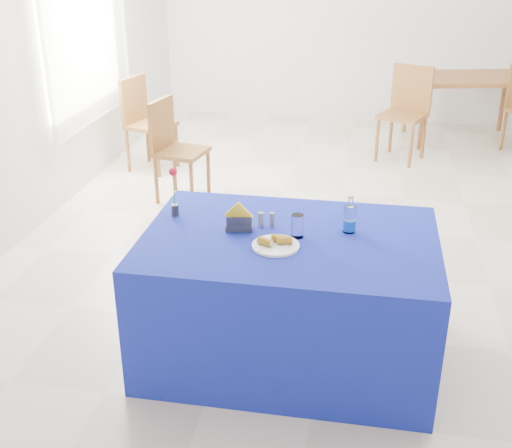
{
  "coord_description": "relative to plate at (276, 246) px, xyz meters",
  "views": [
    {
      "loc": [
        0.18,
        -4.91,
        2.26
      ],
      "look_at": [
        -0.34,
        -2.01,
        0.92
      ],
      "focal_mm": 45.0,
      "sensor_mm": 36.0,
      "label": 1
    }
  ],
  "objects": [
    {
      "name": "water_bottle",
      "position": [
        0.37,
        0.26,
        0.06
      ],
      "size": [
        0.07,
        0.07,
        0.21
      ],
      "color": "silver",
      "rests_on": "blue_table"
    },
    {
      "name": "window_pane",
      "position": [
        -2.22,
        2.73,
        0.78
      ],
      "size": [
        0.04,
        1.5,
        1.6
      ],
      "primitive_type": "cube",
      "color": "white",
      "rests_on": "room_shell"
    },
    {
      "name": "room_shell",
      "position": [
        0.25,
        1.93,
        0.98
      ],
      "size": [
        7.0,
        7.0,
        7.0
      ],
      "color": "silver",
      "rests_on": "ground"
    },
    {
      "name": "banana_pieces",
      "position": [
        0.0,
        0.01,
        0.03
      ],
      "size": [
        0.18,
        0.11,
        0.04
      ],
      "color": "yellow",
      "rests_on": "plate"
    },
    {
      "name": "curtain",
      "position": [
        -2.15,
        2.73,
        0.78
      ],
      "size": [
        0.04,
        1.75,
        1.85
      ],
      "primitive_type": "cube",
      "color": "white",
      "rests_on": "room_shell"
    },
    {
      "name": "chair_win_a",
      "position": [
        -1.29,
        2.36,
        -0.23
      ],
      "size": [
        0.48,
        0.48,
        0.92
      ],
      "rotation": [
        0.0,
        0.0,
        1.38
      ],
      "color": "brown",
      "rests_on": "floor"
    },
    {
      "name": "floor",
      "position": [
        0.25,
        1.93,
        -0.77
      ],
      "size": [
        7.0,
        7.0,
        0.0
      ],
      "primitive_type": "plane",
      "color": "beige",
      "rests_on": "ground"
    },
    {
      "name": "rose_vase",
      "position": [
        -0.64,
        0.3,
        0.13
      ],
      "size": [
        0.05,
        0.05,
        0.3
      ],
      "color": "#25252A",
      "rests_on": "blue_table"
    },
    {
      "name": "blue_table",
      "position": [
        0.06,
        0.14,
        -0.39
      ],
      "size": [
        1.6,
        1.1,
        0.76
      ],
      "color": "navy",
      "rests_on": "floor"
    },
    {
      "name": "drinking_glass",
      "position": [
        0.1,
        0.14,
        0.06
      ],
      "size": [
        0.07,
        0.07,
        0.13
      ],
      "primitive_type": "cylinder",
      "color": "silver",
      "rests_on": "blue_table"
    },
    {
      "name": "chair_bg_left",
      "position": [
        0.83,
        3.94,
        -0.2
      ],
      "size": [
        0.58,
        0.58,
        0.99
      ],
      "rotation": [
        0.0,
        0.0,
        -0.41
      ],
      "color": "brown",
      "rests_on": "floor"
    },
    {
      "name": "napkin_holder",
      "position": [
        -0.23,
        0.17,
        0.04
      ],
      "size": [
        0.16,
        0.08,
        0.17
      ],
      "color": "#3B3C40",
      "rests_on": "blue_table"
    },
    {
      "name": "plate",
      "position": [
        0.0,
        0.0,
        0.0
      ],
      "size": [
        0.25,
        0.25,
        0.01
      ],
      "primitive_type": "cylinder",
      "color": "white",
      "rests_on": "blue_table"
    },
    {
      "name": "oak_table",
      "position": [
        1.54,
        4.75,
        -0.09
      ],
      "size": [
        1.41,
        1.07,
        0.76
      ],
      "color": "#97572C",
      "rests_on": "floor"
    },
    {
      "name": "salt_shaker",
      "position": [
        -0.12,
        0.24,
        0.04
      ],
      "size": [
        0.03,
        0.03,
        0.08
      ],
      "primitive_type": "cylinder",
      "color": "slate",
      "rests_on": "blue_table"
    },
    {
      "name": "pepper_shaker",
      "position": [
        -0.06,
        0.25,
        0.04
      ],
      "size": [
        0.03,
        0.03,
        0.08
      ],
      "primitive_type": "cylinder",
      "color": "slate",
      "rests_on": "blue_table"
    },
    {
      "name": "chair_win_b",
      "position": [
        -1.83,
        3.12,
        -0.22
      ],
      "size": [
        0.52,
        0.52,
        0.95
      ],
      "rotation": [
        0.0,
        0.0,
        1.31
      ],
      "color": "brown",
      "rests_on": "floor"
    }
  ]
}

